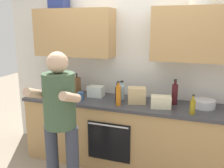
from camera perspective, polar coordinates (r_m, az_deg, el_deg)
The scene contains 17 objects.
ground_plane at distance 3.64m, azimuth 3.31°, elevation -17.73°, with size 12.00×12.00×0.00m, color gray.
back_wall_unit at distance 3.41m, azimuth 4.89°, elevation 6.80°, with size 4.00×0.38×2.50m.
counter at distance 3.43m, azimuth 3.40°, elevation -11.28°, with size 2.84×0.67×0.90m.
person_standing at distance 2.71m, azimuth -11.88°, elevation -6.86°, with size 0.49×0.45×1.63m.
bottle_vinegar at distance 3.50m, azimuth -10.35°, elevation -1.46°, with size 0.07×0.07×0.24m.
bottle_oil at distance 2.95m, azimuth 18.00°, elevation -4.92°, with size 0.06×0.06×0.23m.
bottle_soy at distance 3.24m, azimuth 1.32°, elevation -2.28°, with size 0.07×0.07×0.26m.
bottle_wine at distance 3.23m, azimuth 14.18°, elevation -2.21°, with size 0.07×0.07×0.32m.
bottle_water at distance 3.34m, azimuth 2.24°, elevation -1.81°, with size 0.08×0.08×0.26m.
bottle_juice at distance 3.09m, azimuth 1.46°, elevation -2.58°, with size 0.06×0.06×0.31m.
bottle_hotsauce at distance 3.69m, azimuth -10.95°, elevation -0.43°, with size 0.08×0.08×0.29m.
cup_tea at distance 3.36m, azimuth -7.25°, elevation -2.74°, with size 0.08×0.08×0.11m, color #33598C.
mixing_bowl at distance 3.24m, azimuth 20.33°, elevation -4.24°, with size 0.27×0.27×0.10m, color silver.
knife_block at distance 3.60m, azimuth -8.36°, elevation -0.50°, with size 0.10×0.14×0.31m.
grocery_bag_rice at distance 3.08m, azimuth 11.16°, elevation -4.06°, with size 0.24×0.16×0.15m, color beige.
grocery_bag_produce at distance 3.50m, azimuth -3.70°, elevation -1.69°, with size 0.21×0.16×0.15m, color silver.
grocery_bag_bread at distance 3.20m, azimuth 5.70°, elevation -2.60°, with size 0.22×0.16×0.21m, color tan.
Camera 1 is at (0.84, -3.00, 1.89)m, focal length 39.85 mm.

